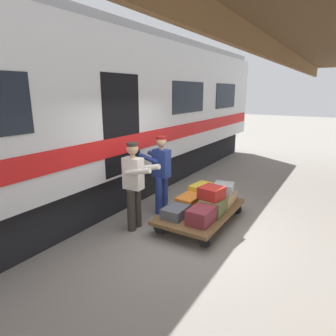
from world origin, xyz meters
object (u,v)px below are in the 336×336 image
suitcase_brown_leather (201,195)px  suitcase_gray_aluminum (224,188)px  porter_in_overalls (161,172)px  train_car (71,116)px  porter_by_door (134,183)px  suitcase_tan_vintage (224,198)px  suitcase_yellow_case (201,188)px  suitcase_burgundy_valise (201,216)px  suitcase_red_plastic (212,193)px  suitcase_olive_duffel (213,205)px  luggage_cart (201,211)px  suitcase_slate_roller (176,212)px  suitcase_orange_carryall (189,201)px

suitcase_brown_leather → suitcase_gray_aluminum: size_ratio=1.46×
porter_in_overalls → suitcase_brown_leather: bearing=-145.9°
train_car → porter_by_door: (-2.07, 0.40, -1.14)m
suitcase_tan_vintage → suitcase_yellow_case: bearing=2.8°
suitcase_burgundy_valise → suitcase_yellow_case: bearing=-64.9°
suitcase_brown_leather → suitcase_red_plastic: bearing=129.4°
suitcase_olive_duffel → suitcase_red_plastic: (0.04, 0.03, 0.26)m
luggage_cart → suitcase_tan_vintage: suitcase_tan_vintage is taller
suitcase_tan_vintage → suitcase_slate_roller: (0.53, 1.14, -0.01)m
suitcase_red_plastic → suitcase_olive_duffel: bearing=-147.6°
suitcase_yellow_case → porter_by_door: size_ratio=0.32×
porter_by_door → porter_in_overalls: bearing=-88.9°
luggage_cart → suitcase_slate_roller: suitcase_slate_roller is taller
porter_in_overalls → suitcase_yellow_case: bearing=-147.4°
train_car → suitcase_slate_roller: (-2.80, 0.08, -1.67)m
suitcase_brown_leather → suitcase_tan_vintage: bearing=180.0°
suitcase_brown_leather → suitcase_burgundy_valise: suitcase_burgundy_valise is taller
train_car → suitcase_tan_vintage: bearing=-162.4°
suitcase_yellow_case → suitcase_olive_duffel: bearing=133.8°
suitcase_burgundy_valise → porter_in_overalls: porter_in_overalls is taller
suitcase_orange_carryall → luggage_cart: bearing=180.0°
suitcase_burgundy_valise → suitcase_orange_carryall: 0.78m
train_car → suitcase_slate_roller: train_car is taller
suitcase_red_plastic → suitcase_gray_aluminum: bearing=-91.4°
suitcase_slate_roller → suitcase_red_plastic: (-0.49, -0.55, 0.31)m
train_car → suitcase_olive_duffel: size_ratio=26.25×
suitcase_burgundy_valise → suitcase_tan_vintage: bearing=-90.0°
luggage_cart → suitcase_tan_vintage: size_ratio=3.33×
luggage_cart → suitcase_red_plastic: bearing=173.6°
train_car → suitcase_brown_leather: (-2.80, -1.06, -1.68)m
suitcase_orange_carryall → porter_by_door: 1.25m
suitcase_slate_roller → suitcase_gray_aluminum: bearing=-113.4°
porter_in_overalls → suitcase_red_plastic: bearing=175.8°
suitcase_tan_vintage → suitcase_olive_duffel: (0.00, 0.57, 0.04)m
train_car → porter_in_overalls: train_car is taller
luggage_cart → porter_by_door: size_ratio=1.22×
suitcase_orange_carryall → porter_in_overalls: (0.74, -0.07, 0.50)m
suitcase_tan_vintage → suitcase_olive_duffel: 0.57m
suitcase_yellow_case → porter_by_door: (0.73, 1.43, 0.38)m
suitcase_tan_vintage → suitcase_yellow_case: 0.54m
suitcase_olive_duffel → suitcase_burgundy_valise: (-0.00, 0.57, -0.01)m
suitcase_olive_duffel → porter_by_door: (1.25, 0.88, 0.48)m
luggage_cart → suitcase_slate_roller: size_ratio=3.99×
suitcase_brown_leather → porter_by_door: 1.71m
suitcase_tan_vintage → suitcase_gray_aluminum: bearing=-45.6°
suitcase_red_plastic → porter_by_door: porter_by_door is taller
suitcase_tan_vintage → suitcase_red_plastic: suitcase_red_plastic is taller
suitcase_brown_leather → suitcase_tan_vintage: 0.53m
suitcase_olive_duffel → suitcase_red_plastic: 0.26m
suitcase_yellow_case → suitcase_gray_aluminum: bearing=-174.3°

